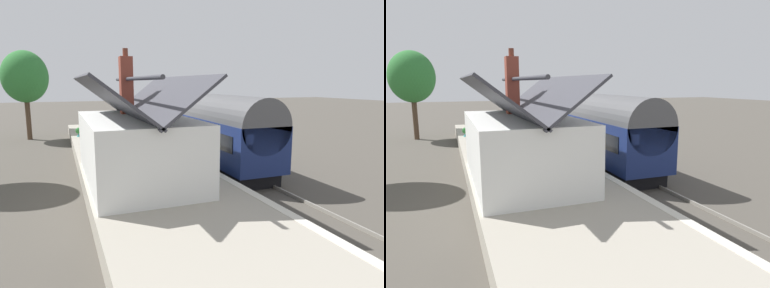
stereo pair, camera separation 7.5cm
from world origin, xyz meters
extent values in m
plane|color=#4C473F|center=(0.00, 0.00, 0.00)|extent=(160.00, 160.00, 0.00)
cube|color=#A39B8C|center=(0.00, 3.98, 0.44)|extent=(32.00, 5.96, 0.89)
cube|color=beige|center=(0.00, 1.18, 0.90)|extent=(32.00, 0.36, 0.02)
cube|color=gray|center=(0.00, -1.62, 0.07)|extent=(52.00, 0.08, 0.14)
cube|color=gray|center=(0.00, -0.18, 0.07)|extent=(52.00, 0.08, 0.14)
cube|color=black|center=(-1.86, -0.90, 0.35)|extent=(9.06, 2.29, 0.70)
cube|color=navy|center=(-1.86, -0.90, 1.85)|extent=(9.84, 2.70, 2.30)
cylinder|color=#515154|center=(-1.86, -0.90, 3.00)|extent=(9.84, 2.65, 2.65)
cube|color=black|center=(-1.86, 0.47, 2.14)|extent=(8.37, 0.03, 0.80)
cylinder|color=black|center=(1.09, -0.90, 0.35)|extent=(0.70, 2.16, 0.70)
cylinder|color=black|center=(-4.81, -0.90, 0.35)|extent=(0.70, 2.16, 0.70)
cube|color=black|center=(3.08, -0.90, 2.25)|extent=(0.04, 2.16, 0.90)
cylinder|color=#F2EDCC|center=(3.10, -0.90, 1.27)|extent=(0.06, 0.24, 0.24)
cube|color=red|center=(3.14, -0.90, 0.82)|extent=(0.16, 2.56, 0.24)
cube|color=white|center=(-5.36, 4.77, 2.22)|extent=(7.85, 4.13, 2.66)
cube|color=#38383F|center=(-5.36, 3.73, 4.34)|extent=(8.35, 2.32, 1.82)
cube|color=#38383F|center=(-5.36, 5.80, 4.34)|extent=(8.35, 2.32, 1.82)
cylinder|color=#38383F|center=(-5.36, 4.77, 5.14)|extent=(8.35, 0.16, 0.16)
cube|color=brown|center=(-3.64, 4.77, 4.85)|extent=(0.56, 0.56, 2.60)
cylinder|color=brown|center=(-3.64, 4.77, 6.33)|extent=(0.24, 0.24, 0.36)
cube|color=teal|center=(-5.52, 2.68, 1.94)|extent=(0.90, 0.06, 2.10)
cube|color=teal|center=(-6.92, 2.68, 2.59)|extent=(0.80, 0.05, 1.10)
cube|color=teal|center=(-4.12, 2.68, 2.59)|extent=(0.80, 0.05, 1.10)
cube|color=brown|center=(10.31, 2.83, 1.34)|extent=(1.41, 0.45, 0.06)
cube|color=brown|center=(10.31, 2.65, 1.57)|extent=(1.40, 0.15, 0.40)
cube|color=black|center=(9.75, 2.85, 1.11)|extent=(0.07, 0.36, 0.44)
cube|color=black|center=(10.87, 2.81, 1.11)|extent=(0.07, 0.36, 0.44)
cube|color=brown|center=(6.52, 3.00, 1.34)|extent=(1.41, 0.44, 0.06)
cube|color=brown|center=(6.52, 2.82, 1.57)|extent=(1.40, 0.15, 0.40)
cube|color=black|center=(5.96, 3.02, 1.11)|extent=(0.07, 0.36, 0.44)
cube|color=black|center=(7.08, 2.98, 1.11)|extent=(0.07, 0.36, 0.44)
cone|color=teal|center=(7.83, 6.39, 1.03)|extent=(0.38, 0.38, 0.28)
cylinder|color=teal|center=(7.83, 6.39, 0.92)|extent=(0.21, 0.21, 0.06)
ellipsoid|color=#2D7233|center=(7.83, 6.39, 1.35)|extent=(0.51, 0.51, 0.49)
cylinder|color=gray|center=(10.71, 3.93, 1.03)|extent=(0.42, 0.42, 0.29)
ellipsoid|color=#2D7233|center=(10.71, 3.93, 1.37)|extent=(0.57, 0.57, 0.52)
cube|color=black|center=(3.46, 2.83, 1.09)|extent=(0.88, 0.32, 0.40)
ellipsoid|color=#2D7233|center=(3.46, 2.83, 1.40)|extent=(0.79, 0.29, 0.29)
cylinder|color=teal|center=(0.15, 4.91, 1.03)|extent=(0.50, 0.50, 0.28)
ellipsoid|color=#3D8438|center=(0.15, 4.91, 1.40)|extent=(0.64, 0.64, 0.55)
cylinder|color=teal|center=(9.89, 1.94, 1.05)|extent=(0.44, 0.44, 0.32)
ellipsoid|color=#4C8C2D|center=(9.89, 1.94, 1.39)|extent=(0.53, 0.53, 0.51)
cone|color=#B74677|center=(9.89, 1.94, 1.58)|extent=(0.11, 0.11, 0.21)
cube|color=black|center=(11.43, 5.69, 1.08)|extent=(0.99, 0.32, 0.38)
ellipsoid|color=olive|center=(11.43, 5.69, 1.39)|extent=(0.89, 0.29, 0.29)
cylinder|color=black|center=(3.77, 2.07, 2.41)|extent=(0.10, 0.10, 3.04)
cylinder|color=black|center=(3.77, 2.07, 3.78)|extent=(0.05, 0.50, 0.05)
cube|color=beige|center=(3.77, 2.07, 4.07)|extent=(0.24, 0.24, 0.32)
cone|color=black|center=(3.77, 2.07, 4.29)|extent=(0.32, 0.32, 0.14)
cylinder|color=black|center=(1.22, 1.88, 1.44)|extent=(0.06, 0.06, 1.10)
cylinder|color=black|center=(1.82, 1.88, 1.44)|extent=(0.06, 0.06, 1.10)
cube|color=maroon|center=(1.52, 1.88, 2.21)|extent=(0.90, 0.06, 0.44)
cube|color=black|center=(1.52, 1.88, 2.21)|extent=(0.96, 0.03, 0.50)
cylinder|color=#4C3828|center=(13.70, 10.27, 1.97)|extent=(0.42, 0.42, 3.95)
ellipsoid|color=#2D7233|center=(13.70, 10.27, 5.51)|extent=(4.36, 3.86, 4.47)
camera|label=1|loc=(-19.57, 7.77, 4.95)|focal=31.90mm
camera|label=2|loc=(-19.60, 7.69, 4.95)|focal=31.90mm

